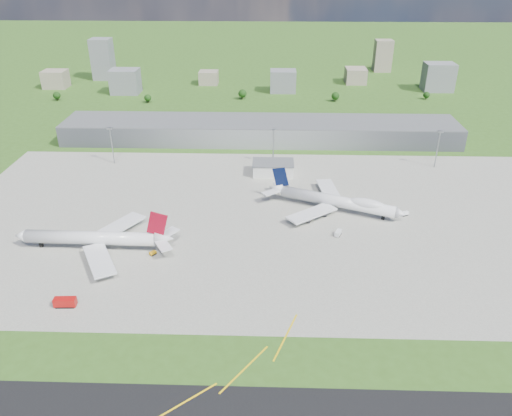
{
  "coord_description": "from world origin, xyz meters",
  "views": [
    {
      "loc": [
        8.06,
        -202.27,
        133.66
      ],
      "look_at": [
        0.79,
        34.26,
        9.0
      ],
      "focal_mm": 35.0,
      "sensor_mm": 36.0,
      "label": 1
    }
  ],
  "objects_px": {
    "tug_yellow": "(153,253)",
    "van_white_near": "(338,233)",
    "airliner_blue_quad": "(337,201)",
    "van_white_far": "(405,214)",
    "airliner_red_twin": "(97,239)",
    "fire_truck": "(65,302)"
  },
  "relations": [
    {
      "from": "tug_yellow",
      "to": "van_white_near",
      "type": "xyz_separation_m",
      "value": [
        92.44,
        21.1,
        0.48
      ]
    },
    {
      "from": "van_white_near",
      "to": "van_white_far",
      "type": "relative_size",
      "value": 1.24
    },
    {
      "from": "airliner_red_twin",
      "to": "van_white_far",
      "type": "bearing_deg",
      "value": -164.97
    },
    {
      "from": "airliner_blue_quad",
      "to": "van_white_far",
      "type": "distance_m",
      "value": 38.19
    },
    {
      "from": "airliner_blue_quad",
      "to": "tug_yellow",
      "type": "xyz_separation_m",
      "value": [
        -94.59,
        -49.18,
        -4.9
      ]
    },
    {
      "from": "airliner_red_twin",
      "to": "van_white_near",
      "type": "height_order",
      "value": "airliner_red_twin"
    },
    {
      "from": "airliner_red_twin",
      "to": "van_white_far",
      "type": "distance_m",
      "value": 165.47
    },
    {
      "from": "van_white_near",
      "to": "fire_truck",
      "type": "bearing_deg",
      "value": 141.44
    },
    {
      "from": "fire_truck",
      "to": "van_white_near",
      "type": "distance_m",
      "value": 135.18
    },
    {
      "from": "airliner_red_twin",
      "to": "van_white_near",
      "type": "distance_m",
      "value": 122.14
    },
    {
      "from": "van_white_near",
      "to": "van_white_far",
      "type": "distance_m",
      "value": 45.88
    },
    {
      "from": "fire_truck",
      "to": "airliner_red_twin",
      "type": "bearing_deg",
      "value": 87.72
    },
    {
      "from": "airliner_blue_quad",
      "to": "fire_truck",
      "type": "xyz_separation_m",
      "value": [
        -122.68,
        -89.29,
        -3.8
      ]
    },
    {
      "from": "tug_yellow",
      "to": "airliner_blue_quad",
      "type": "bearing_deg",
      "value": -23.36
    },
    {
      "from": "airliner_blue_quad",
      "to": "airliner_red_twin",
      "type": "bearing_deg",
      "value": -137.77
    },
    {
      "from": "airliner_red_twin",
      "to": "airliner_blue_quad",
      "type": "xyz_separation_m",
      "value": [
        123.12,
        44.37,
        -0.04
      ]
    },
    {
      "from": "tug_yellow",
      "to": "van_white_near",
      "type": "height_order",
      "value": "van_white_near"
    },
    {
      "from": "airliner_blue_quad",
      "to": "tug_yellow",
      "type": "bearing_deg",
      "value": -130.11
    },
    {
      "from": "fire_truck",
      "to": "van_white_far",
      "type": "bearing_deg",
      "value": 24.88
    },
    {
      "from": "airliner_blue_quad",
      "to": "van_white_near",
      "type": "xyz_separation_m",
      "value": [
        -2.15,
        -28.08,
        -4.41
      ]
    },
    {
      "from": "airliner_red_twin",
      "to": "fire_truck",
      "type": "bearing_deg",
      "value": 91.86
    },
    {
      "from": "van_white_near",
      "to": "van_white_far",
      "type": "xyz_separation_m",
      "value": [
        39.71,
        22.98,
        -0.22
      ]
    }
  ]
}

